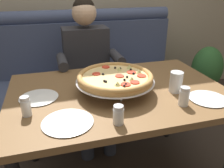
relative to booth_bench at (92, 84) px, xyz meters
The scene contains 12 objects.
booth_bench is the anchor object (origin of this frame).
dining_table 0.97m from the booth_bench, 90.00° to the right, with size 1.37×0.91×0.76m.
diner_main 0.42m from the booth_bench, 106.75° to the right, with size 0.54×0.64×1.27m.
pizza 1.05m from the booth_bench, 91.85° to the right, with size 0.48×0.48×0.13m.
shaker_pepper_flakes 1.35m from the booth_bench, 95.17° to the right, with size 0.05×0.05×0.10m.
shaker_parmesan 1.31m from the booth_bench, 76.67° to the right, with size 0.06×0.06×0.11m.
shaker_oregano 1.28m from the booth_bench, 116.75° to the right, with size 0.05×0.05×0.11m.
plate_near_left 1.31m from the booth_bench, 106.25° to the right, with size 0.25×0.25×0.02m.
plate_near_right 1.33m from the booth_bench, 68.58° to the right, with size 0.23×0.23×0.02m.
plate_far_side 1.09m from the booth_bench, 118.59° to the right, with size 0.23×0.23×0.02m.
drinking_glass 1.17m from the booth_bench, 72.25° to the right, with size 0.08×0.08×0.13m.
potted_plant 1.40m from the booth_bench, ahead, with size 0.36×0.36×0.70m.
Camera 1 is at (-0.40, -1.25, 1.39)m, focal length 36.62 mm.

